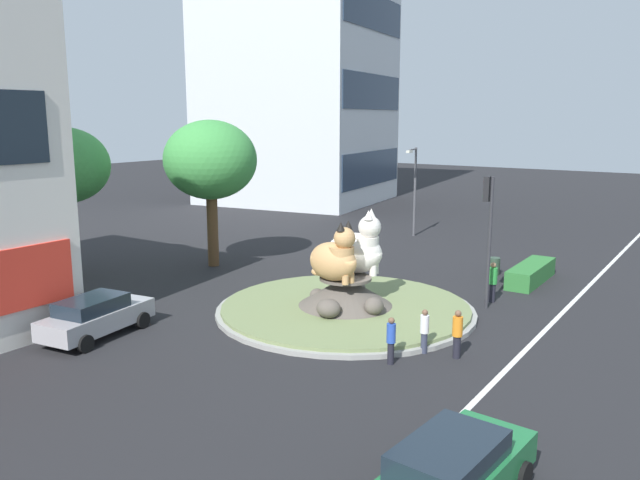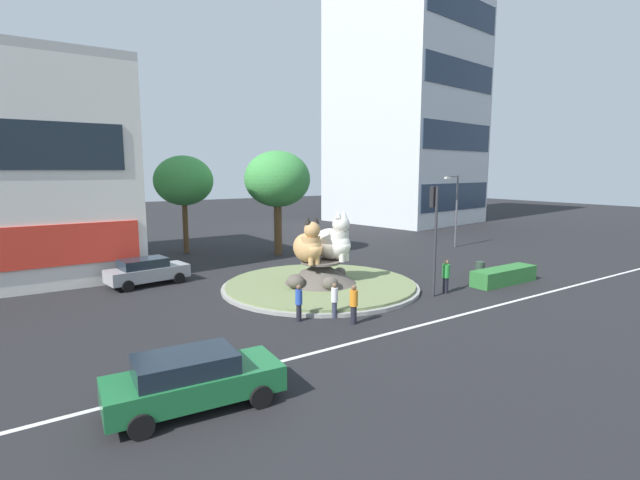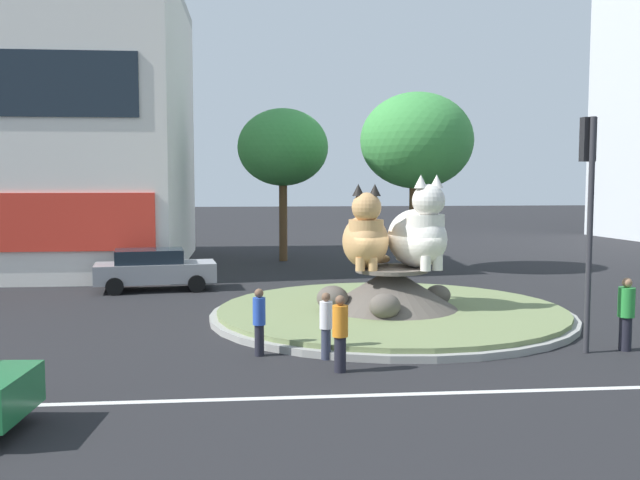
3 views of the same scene
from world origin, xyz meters
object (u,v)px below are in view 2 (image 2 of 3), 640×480
at_px(traffic_light_mast, 434,221).
at_px(litter_bin, 480,269).
at_px(broadleaf_tree_behind_island, 277,180).
at_px(parked_car_right, 147,271).
at_px(pedestrian_orange_shirt, 354,303).
at_px(cat_statue_calico, 308,246).
at_px(pedestrian_white_shirt, 334,299).
at_px(streetlight_arm, 455,205).
at_px(second_tree_near_tower, 184,181).
at_px(sedan_on_far_lane, 192,379).
at_px(pedestrian_green_shirt, 446,276).
at_px(office_tower, 406,83).
at_px(cat_statue_white, 333,242).
at_px(pedestrian_blue_shirt, 299,302).

bearing_deg(traffic_light_mast, litter_bin, -78.84).
bearing_deg(broadleaf_tree_behind_island, parked_car_right, -157.97).
xyz_separation_m(pedestrian_orange_shirt, litter_bin, (12.11, 2.85, -0.45)).
height_order(cat_statue_calico, pedestrian_white_shirt, cat_statue_calico).
bearing_deg(streetlight_arm, broadleaf_tree_behind_island, -31.78).
distance_m(second_tree_near_tower, sedan_on_far_lane, 25.82).
xyz_separation_m(cat_statue_calico, pedestrian_green_shirt, (5.69, -4.61, -1.50)).
bearing_deg(sedan_on_far_lane, pedestrian_white_shirt, 33.25).
xyz_separation_m(broadleaf_tree_behind_island, parked_car_right, (-10.95, -4.43, -4.96)).
bearing_deg(pedestrian_white_shirt, cat_statue_calico, -27.39).
bearing_deg(office_tower, streetlight_arm, -130.23).
xyz_separation_m(pedestrian_orange_shirt, sedan_on_far_lane, (-8.04, -3.15, -0.08)).
bearing_deg(cat_statue_white, pedestrian_white_shirt, -51.88).
height_order(cat_statue_calico, pedestrian_orange_shirt, cat_statue_calico).
distance_m(office_tower, pedestrian_white_shirt, 44.52).
relative_size(pedestrian_blue_shirt, pedestrian_white_shirt, 1.03).
relative_size(streetlight_arm, litter_bin, 6.73).
xyz_separation_m(pedestrian_blue_shirt, pedestrian_orange_shirt, (1.73, -1.61, 0.03)).
distance_m(broadleaf_tree_behind_island, parked_car_right, 12.81).
height_order(traffic_light_mast, pedestrian_white_shirt, traffic_light_mast).
xyz_separation_m(pedestrian_white_shirt, parked_car_right, (-5.31, 10.85, -0.03)).
distance_m(cat_statue_white, pedestrian_green_shirt, 6.31).
height_order(cat_statue_white, pedestrian_green_shirt, cat_statue_white).
bearing_deg(pedestrian_green_shirt, cat_statue_calico, -120.90).
distance_m(streetlight_arm, pedestrian_orange_shirt, 22.56).
distance_m(broadleaf_tree_behind_island, sedan_on_far_lane, 24.26).
distance_m(streetlight_arm, parked_car_right, 25.13).
height_order(traffic_light_mast, litter_bin, traffic_light_mast).
xyz_separation_m(pedestrian_blue_shirt, pedestrian_white_shirt, (1.54, -0.49, -0.02)).
height_order(streetlight_arm, pedestrian_orange_shirt, streetlight_arm).
relative_size(office_tower, pedestrian_blue_shirt, 21.26).
distance_m(office_tower, litter_bin, 36.00).
distance_m(office_tower, sedan_on_far_lane, 52.75).
relative_size(pedestrian_green_shirt, pedestrian_white_shirt, 1.14).
bearing_deg(pedestrian_blue_shirt, broadleaf_tree_behind_island, -7.11).
xyz_separation_m(second_tree_near_tower, sedan_on_far_lane, (-7.78, -24.14, -4.83)).
bearing_deg(pedestrian_green_shirt, broadleaf_tree_behind_island, -165.30).
distance_m(pedestrian_orange_shirt, sedan_on_far_lane, 8.64).
distance_m(traffic_light_mast, office_tower, 39.18).
distance_m(pedestrian_white_shirt, sedan_on_far_lane, 8.94).
xyz_separation_m(cat_statue_white, pedestrian_orange_shirt, (-3.10, -5.81, -1.64)).
bearing_deg(litter_bin, second_tree_near_tower, 124.30).
height_order(pedestrian_blue_shirt, pedestrian_orange_shirt, pedestrian_orange_shirt).
xyz_separation_m(office_tower, pedestrian_orange_shirt, (-30.61, -28.83, -16.26)).
bearing_deg(pedestrian_orange_shirt, streetlight_arm, -91.39).
height_order(office_tower, pedestrian_white_shirt, office_tower).
height_order(pedestrian_white_shirt, litter_bin, pedestrian_white_shirt).
xyz_separation_m(cat_statue_white, office_tower, (27.51, 23.02, 14.62)).
bearing_deg(sedan_on_far_lane, traffic_light_mast, 21.95).
height_order(pedestrian_green_shirt, pedestrian_white_shirt, pedestrian_green_shirt).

